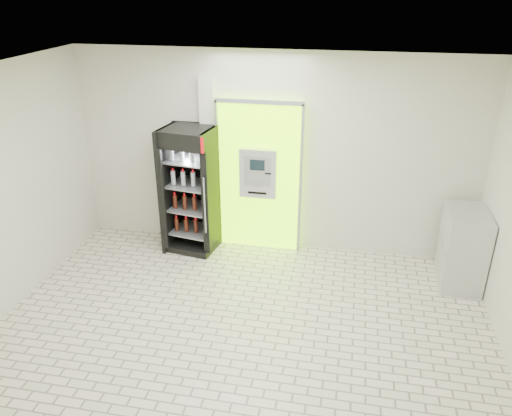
# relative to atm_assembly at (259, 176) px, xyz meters

# --- Properties ---
(ground) EXTENTS (6.00, 6.00, 0.00)m
(ground) POSITION_rel_atm_assembly_xyz_m (0.20, -2.41, -1.17)
(ground) COLOR beige
(ground) RESTS_ON ground
(room_shell) EXTENTS (6.00, 6.00, 6.00)m
(room_shell) POSITION_rel_atm_assembly_xyz_m (0.20, -2.41, 0.67)
(room_shell) COLOR beige
(room_shell) RESTS_ON ground
(atm_assembly) EXTENTS (1.30, 0.24, 2.33)m
(atm_assembly) POSITION_rel_atm_assembly_xyz_m (0.00, 0.00, 0.00)
(atm_assembly) COLOR #8BF600
(atm_assembly) RESTS_ON ground
(pillar) EXTENTS (0.22, 0.11, 2.60)m
(pillar) POSITION_rel_atm_assembly_xyz_m (-0.78, 0.04, 0.13)
(pillar) COLOR silver
(pillar) RESTS_ON ground
(beverage_cooler) EXTENTS (0.82, 0.77, 1.93)m
(beverage_cooler) POSITION_rel_atm_assembly_xyz_m (-1.00, -0.24, -0.24)
(beverage_cooler) COLOR black
(beverage_cooler) RESTS_ON ground
(steel_cabinet) EXTENTS (0.56, 0.82, 1.07)m
(steel_cabinet) POSITION_rel_atm_assembly_xyz_m (2.92, -0.51, -0.64)
(steel_cabinet) COLOR #B8BBC1
(steel_cabinet) RESTS_ON ground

